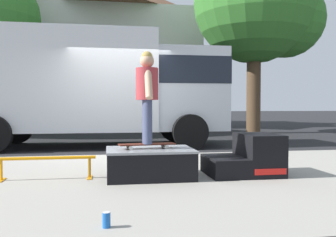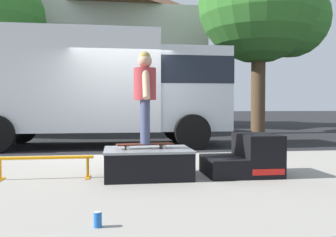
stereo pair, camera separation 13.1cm
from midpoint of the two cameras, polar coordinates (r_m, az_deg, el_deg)
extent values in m
plane|color=black|center=(8.10, -7.54, -5.90)|extent=(140.00, 140.00, 0.00)
cube|color=gray|center=(5.13, -6.53, -9.79)|extent=(50.00, 5.00, 0.12)
cube|color=black|center=(5.11, -3.57, -6.89)|extent=(1.16, 0.85, 0.40)
cube|color=gray|center=(5.08, -3.57, -4.84)|extent=(1.18, 0.87, 0.03)
cube|color=black|center=(5.33, 8.06, -7.27)|extent=(0.51, 0.81, 0.26)
cube|color=black|center=(5.48, 13.16, -5.37)|extent=(0.51, 0.81, 0.58)
cube|color=red|center=(5.13, 14.90, -7.97)|extent=(0.45, 0.01, 0.08)
cylinder|color=orange|center=(5.24, -19.02, -5.81)|extent=(1.30, 0.04, 0.04)
cylinder|color=orange|center=(5.38, -25.03, -7.21)|extent=(0.04, 0.04, 0.29)
cube|color=orange|center=(5.41, -25.01, -8.64)|extent=(0.06, 0.28, 0.01)
cylinder|color=orange|center=(5.19, -12.75, -7.41)|extent=(0.04, 0.04, 0.29)
cube|color=orange|center=(5.22, -12.74, -8.89)|extent=(0.06, 0.28, 0.01)
cube|color=#4C1E14|center=(5.09, -3.98, -3.98)|extent=(0.80, 0.31, 0.02)
cylinder|color=silver|center=(5.24, -1.54, -4.18)|extent=(0.06, 0.04, 0.05)
cylinder|color=silver|center=(5.07, -0.99, -4.39)|extent=(0.06, 0.04, 0.05)
cylinder|color=silver|center=(5.13, -6.94, -4.33)|extent=(0.06, 0.04, 0.05)
cylinder|color=silver|center=(4.95, -6.56, -4.55)|extent=(0.06, 0.04, 0.05)
cylinder|color=#3F4766|center=(5.14, -4.07, -0.47)|extent=(0.12, 0.12, 0.60)
cylinder|color=#3F4766|center=(4.99, -3.91, -0.55)|extent=(0.12, 0.12, 0.60)
cylinder|color=#A53338|center=(5.07, -4.00, 5.35)|extent=(0.31, 0.31, 0.43)
cylinder|color=tan|center=(5.26, -4.19, 5.10)|extent=(0.10, 0.27, 0.41)
cylinder|color=tan|center=(4.88, -3.80, 5.35)|extent=(0.10, 0.27, 0.41)
sphere|color=tan|center=(5.10, -4.01, 8.87)|extent=(0.19, 0.19, 0.19)
sphere|color=tan|center=(5.10, -4.01, 9.46)|extent=(0.16, 0.16, 0.16)
cylinder|color=#1959B2|center=(3.13, -10.73, -15.19)|extent=(0.07, 0.07, 0.12)
cylinder|color=silver|center=(3.11, -10.74, -14.08)|extent=(0.06, 0.06, 0.00)
cube|color=silver|center=(10.33, -16.67, 5.45)|extent=(5.00, 2.35, 2.60)
cube|color=silver|center=(10.45, 2.51, 4.39)|extent=(1.90, 2.16, 2.20)
cube|color=black|center=(10.48, 2.51, 7.04)|extent=(1.92, 2.19, 0.70)
cylinder|color=black|center=(11.58, 0.57, -1.29)|extent=(0.90, 0.28, 0.90)
cylinder|color=black|center=(9.28, 3.05, -2.09)|extent=(0.90, 0.28, 0.90)
cylinder|color=black|center=(11.73, -22.64, -1.40)|extent=(0.90, 0.28, 0.90)
cylinder|color=brown|center=(15.30, 12.86, 4.66)|extent=(0.56, 0.56, 3.68)
sphere|color=#387A2D|center=(15.84, 12.95, 17.11)|extent=(4.86, 4.86, 4.86)
sphere|color=#387A2D|center=(16.23, 17.45, 14.49)|extent=(3.16, 3.16, 3.16)
cube|color=silver|center=(21.47, -9.08, 6.98)|extent=(9.00, 7.50, 6.00)
cube|color=#B2ADA3|center=(17.39, -9.01, 2.89)|extent=(9.00, 0.50, 2.80)
camera|label=1|loc=(0.07, -90.58, -0.02)|focal=39.41mm
camera|label=2|loc=(0.07, 89.42, 0.02)|focal=39.41mm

